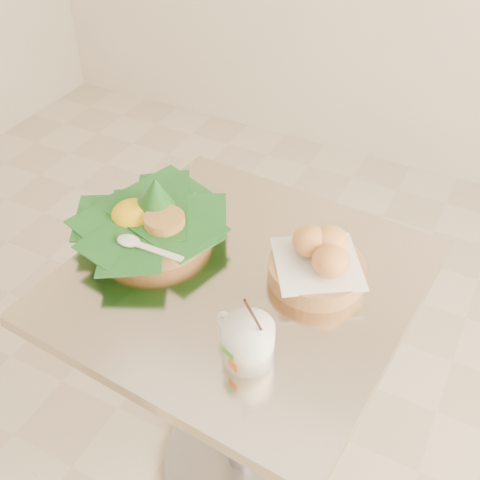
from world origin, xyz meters
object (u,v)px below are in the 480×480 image
at_px(cafe_table, 241,345).
at_px(bread_basket, 319,262).
at_px(rice_basket, 151,218).
at_px(coffee_mug, 247,341).

distance_m(cafe_table, bread_basket, 0.31).
relative_size(cafe_table, rice_basket, 2.21).
xyz_separation_m(cafe_table, rice_basket, (-0.25, 0.04, 0.27)).
distance_m(cafe_table, coffee_mug, 0.34).
height_order(cafe_table, coffee_mug, coffee_mug).
bearing_deg(bread_basket, coffee_mug, -98.02).
distance_m(cafe_table, rice_basket, 0.37).
bearing_deg(coffee_mug, cafe_table, 120.39).
xyz_separation_m(cafe_table, bread_basket, (0.14, 0.08, 0.26)).
distance_m(rice_basket, coffee_mug, 0.42).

